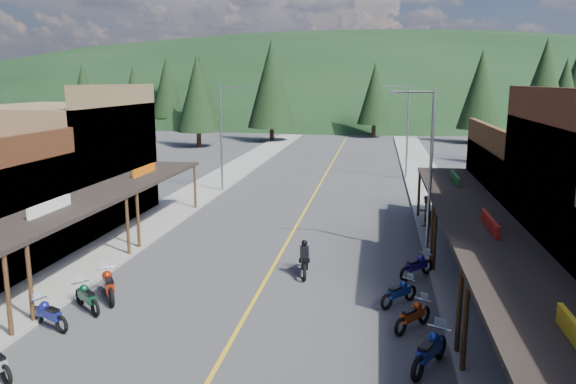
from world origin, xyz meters
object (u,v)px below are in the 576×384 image
at_px(streetlight_1, 223,134).
at_px(bike_east_8, 399,291).
at_px(pine_10, 198,93).
at_px(shop_west_3, 63,165).
at_px(bike_east_9, 417,265).
at_px(pine_7, 167,87).
at_px(pine_9, 564,100).
at_px(bike_west_6, 49,313).
at_px(bike_east_6, 430,349).
at_px(pine_1, 200,88).
at_px(pine_4, 481,89).
at_px(streetlight_2, 428,165).
at_px(streetlight_3, 406,128).
at_px(bike_west_7, 87,296).
at_px(pine_11, 544,94).
at_px(pine_2, 272,83).
at_px(shop_east_3, 555,196).
at_px(pedestrian_east_a, 518,353).
at_px(pine_0, 84,93).
at_px(bike_west_8, 108,283).
at_px(rider_on_bike, 305,260).
at_px(bike_east_7, 413,314).
at_px(pine_3, 375,94).
at_px(pedestrian_east_b, 425,211).
at_px(pine_8, 134,103).

height_order(streetlight_1, bike_east_8, streetlight_1).
distance_m(streetlight_1, pine_10, 30.19).
relative_size(shop_west_3, bike_east_9, 5.25).
height_order(pine_7, pine_9, pine_7).
height_order(bike_west_6, bike_east_6, bike_east_6).
bearing_deg(pine_1, pine_4, -13.39).
height_order(streetlight_2, streetlight_3, same).
distance_m(pine_1, bike_west_6, 74.83).
height_order(bike_west_7, bike_east_9, bike_east_9).
bearing_deg(pine_4, pine_7, 162.26).
bearing_deg(pine_10, pine_9, -6.79).
bearing_deg(pine_11, bike_east_6, -108.41).
relative_size(streetlight_1, bike_east_6, 3.45).
xyz_separation_m(shop_west_3, pine_9, (37.78, 33.70, 2.86)).
relative_size(pine_9, bike_east_9, 5.20).
distance_m(pine_7, bike_east_8, 83.66).
height_order(shop_west_3, bike_east_9, shop_west_3).
xyz_separation_m(pine_2, pine_11, (30.00, -20.00, -0.80)).
height_order(shop_east_3, pedestrian_east_a, shop_east_3).
relative_size(streetlight_1, pine_0, 0.73).
relative_size(bike_west_8, rider_on_bike, 1.02).
bearing_deg(rider_on_bike, pine_1, 104.76).
height_order(pine_2, bike_east_7, pine_2).
relative_size(pine_1, bike_east_6, 5.39).
height_order(pine_3, bike_west_6, pine_3).
bearing_deg(bike_west_7, shop_east_3, -18.46).
relative_size(pine_1, pedestrian_east_a, 6.73).
bearing_deg(bike_east_8, pine_7, 158.59).
height_order(streetlight_2, bike_east_6, streetlight_2).
distance_m(bike_west_7, pedestrian_east_b, 19.43).
distance_m(shop_west_3, pine_9, 50.71).
relative_size(pine_11, bike_east_6, 5.35).
bearing_deg(pedestrian_east_a, pine_4, -165.99).
height_order(pine_4, bike_west_7, pine_4).
height_order(bike_west_6, bike_east_8, bike_west_6).
bearing_deg(bike_west_7, streetlight_1, 42.50).
height_order(pine_2, pedestrian_east_a, pine_2).
relative_size(bike_west_6, pedestrian_east_b, 1.11).
distance_m(streetlight_1, streetlight_2, 19.73).
relative_size(pine_7, bike_west_7, 6.14).
bearing_deg(streetlight_3, pine_8, 160.95).
height_order(shop_east_3, bike_west_8, shop_east_3).
xyz_separation_m(bike_west_6, bike_east_7, (12.38, 1.86, 0.00)).
distance_m(shop_west_3, bike_west_6, 15.85).
height_order(bike_west_6, bike_east_7, bike_east_7).
height_order(bike_east_7, rider_on_bike, rider_on_bike).
xyz_separation_m(bike_east_8, rider_on_bike, (-3.97, 2.80, 0.12)).
xyz_separation_m(pine_1, bike_east_7, (29.94, -70.57, -6.67)).
distance_m(bike_east_8, bike_east_9, 3.29).
height_order(streetlight_2, pine_4, pine_4).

